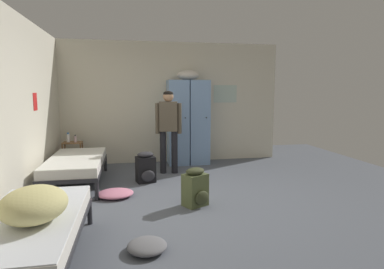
% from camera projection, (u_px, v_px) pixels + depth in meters
% --- Properties ---
extents(ground_plane, '(8.69, 8.69, 0.00)m').
position_uv_depth(ground_plane, '(195.00, 199.00, 4.91)').
color(ground_plane, '#565B66').
extents(room_backdrop, '(4.97, 5.49, 2.70)m').
position_uv_depth(room_backdrop, '(110.00, 106.00, 5.77)').
color(room_backdrop, beige).
rests_on(room_backdrop, ground_plane).
extents(locker_bank, '(0.90, 0.55, 2.07)m').
position_uv_depth(locker_bank, '(188.00, 120.00, 7.21)').
color(locker_bank, '#7A9ECC').
rests_on(locker_bank, ground_plane).
extents(shelf_unit, '(0.38, 0.30, 0.57)m').
position_uv_depth(shelf_unit, '(73.00, 153.00, 6.75)').
color(shelf_unit, brown).
rests_on(shelf_unit, ground_plane).
extents(bed_left_front, '(0.90, 1.90, 0.49)m').
position_uv_depth(bed_left_front, '(29.00, 228.00, 2.97)').
color(bed_left_front, '#28282D').
rests_on(bed_left_front, ground_plane).
extents(bed_left_rear, '(0.90, 1.90, 0.49)m').
position_uv_depth(bed_left_rear, '(76.00, 163.00, 5.62)').
color(bed_left_rear, '#28282D').
rests_on(bed_left_rear, ground_plane).
extents(bedding_heap, '(0.56, 0.67, 0.31)m').
position_uv_depth(bedding_heap, '(34.00, 204.00, 2.84)').
color(bedding_heap, '#D1C67F').
rests_on(bedding_heap, bed_left_front).
extents(person_traveler, '(0.51, 0.26, 1.62)m').
position_uv_depth(person_traveler, '(169.00, 124.00, 6.35)').
color(person_traveler, black).
rests_on(person_traveler, ground_plane).
extents(water_bottle, '(0.07, 0.07, 0.20)m').
position_uv_depth(water_bottle, '(68.00, 138.00, 6.71)').
color(water_bottle, white).
rests_on(water_bottle, shelf_unit).
extents(lotion_bottle, '(0.05, 0.05, 0.16)m').
position_uv_depth(lotion_bottle, '(75.00, 139.00, 6.69)').
color(lotion_bottle, beige).
rests_on(lotion_bottle, shelf_unit).
extents(backpack_black, '(0.37, 0.38, 0.55)m').
position_uv_depth(backpack_black, '(146.00, 168.00, 5.79)').
color(backpack_black, black).
rests_on(backpack_black, ground_plane).
extents(backpack_olive, '(0.40, 0.41, 0.55)m').
position_uv_depth(backpack_olive, '(196.00, 188.00, 4.60)').
color(backpack_olive, '#566038').
rests_on(backpack_olive, ground_plane).
extents(clothes_pile_grey, '(0.41, 0.43, 0.11)m').
position_uv_depth(clothes_pile_grey, '(147.00, 246.00, 3.31)').
color(clothes_pile_grey, slate).
rests_on(clothes_pile_grey, ground_plane).
extents(clothes_pile_pink, '(0.55, 0.50, 0.11)m').
position_uv_depth(clothes_pile_pink, '(115.00, 193.00, 5.01)').
color(clothes_pile_pink, pink).
rests_on(clothes_pile_pink, ground_plane).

